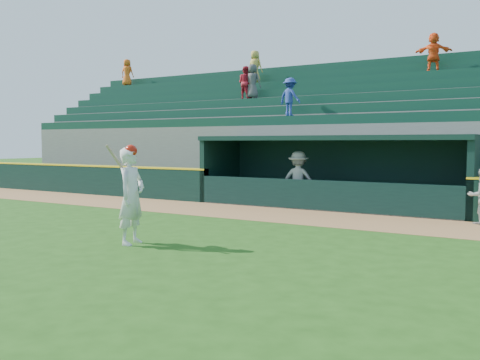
{
  "coord_description": "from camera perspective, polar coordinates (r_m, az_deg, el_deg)",
  "views": [
    {
      "loc": [
        6.9,
        -9.64,
        2.22
      ],
      "look_at": [
        0.0,
        1.6,
        1.3
      ],
      "focal_mm": 40.0,
      "sensor_mm": 36.0,
      "label": 1
    }
  ],
  "objects": [
    {
      "name": "wall_stripe_left",
      "position": [
        25.09,
        -18.24,
        1.53
      ],
      "size": [
        15.5,
        0.32,
        0.06
      ],
      "primitive_type": "cube",
      "color": "yellow",
      "rests_on": "field_wall_left"
    },
    {
      "name": "batter_at_plate",
      "position": [
        11.89,
        -11.51,
        -1.57
      ],
      "size": [
        0.66,
        0.86,
        2.2
      ],
      "color": "silver",
      "rests_on": "ground"
    },
    {
      "name": "warning_track",
      "position": [
        16.24,
        6.11,
        -3.87
      ],
      "size": [
        40.0,
        3.0,
        0.01
      ],
      "primitive_type": "cube",
      "color": "#98693C",
      "rests_on": "ground"
    },
    {
      "name": "stands",
      "position": [
        23.25,
        14.38,
        4.32
      ],
      "size": [
        34.5,
        6.32,
        7.47
      ],
      "color": "slate",
      "rests_on": "ground"
    },
    {
      "name": "dugout_player_inside",
      "position": [
        18.51,
        6.25,
        0.08
      ],
      "size": [
        1.38,
        0.99,
        1.93
      ],
      "primitive_type": "imported",
      "rotation": [
        0.0,
        0.0,
        3.38
      ],
      "color": "#A5A5A0",
      "rests_on": "ground"
    },
    {
      "name": "dugout",
      "position": [
        18.96,
        10.18,
        1.33
      ],
      "size": [
        9.4,
        2.8,
        2.46
      ],
      "color": "#62635E",
      "rests_on": "ground"
    },
    {
      "name": "field_wall_left",
      "position": [
        25.13,
        -18.21,
        0.1
      ],
      "size": [
        15.5,
        0.3,
        1.2
      ],
      "primitive_type": "cube",
      "color": "black",
      "rests_on": "ground"
    },
    {
      "name": "ground",
      "position": [
        12.06,
        -4.01,
        -6.63
      ],
      "size": [
        120.0,
        120.0,
        0.0
      ],
      "primitive_type": "plane",
      "color": "#1F4A12",
      "rests_on": "ground"
    }
  ]
}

